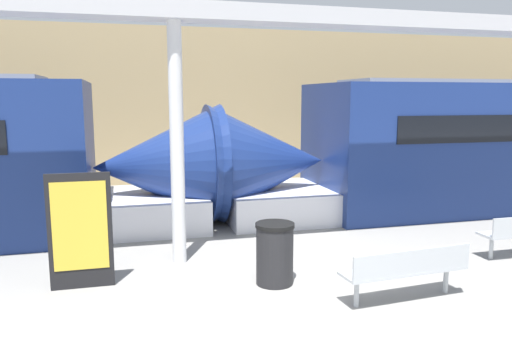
# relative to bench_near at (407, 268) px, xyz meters

# --- Properties ---
(ground_plane) EXTENTS (60.00, 60.00, 0.00)m
(ground_plane) POSITION_rel_bench_near_xyz_m (-1.20, -0.29, -0.48)
(ground_plane) COLOR gray
(station_wall) EXTENTS (56.00, 0.20, 5.00)m
(station_wall) POSITION_rel_bench_near_xyz_m (-1.20, 10.63, 2.02)
(station_wall) COLOR tan
(station_wall) RESTS_ON ground_plane
(bench_near) EXTENTS (1.86, 0.59, 0.77)m
(bench_near) POSITION_rel_bench_near_xyz_m (0.00, 0.00, 0.00)
(bench_near) COLOR #ADB2B7
(bench_near) RESTS_ON ground_plane
(trash_bin) EXTENTS (0.59, 0.59, 0.93)m
(trash_bin) POSITION_rel_bench_near_xyz_m (-1.55, 1.11, -0.01)
(trash_bin) COLOR black
(trash_bin) RESTS_ON ground_plane
(poster_board) EXTENTS (0.90, 0.07, 1.71)m
(poster_board) POSITION_rel_bench_near_xyz_m (-4.33, 1.67, 0.39)
(poster_board) COLOR black
(poster_board) RESTS_ON ground_plane
(support_column_near) EXTENTS (0.23, 0.23, 3.99)m
(support_column_near) POSITION_rel_bench_near_xyz_m (-2.82, 2.48, 1.51)
(support_column_near) COLOR silver
(support_column_near) RESTS_ON ground_plane
(canopy_beam) EXTENTS (28.00, 0.60, 0.28)m
(canopy_beam) POSITION_rel_bench_near_xyz_m (-2.82, 2.48, 3.65)
(canopy_beam) COLOR #B7B7BC
(canopy_beam) RESTS_ON support_column_near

